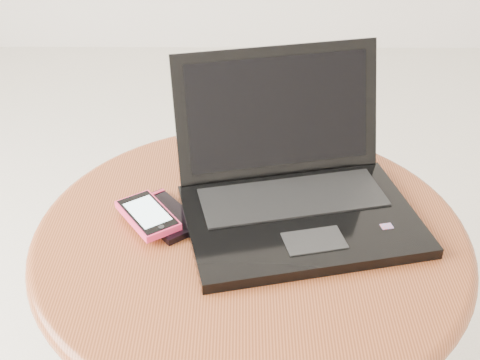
{
  "coord_description": "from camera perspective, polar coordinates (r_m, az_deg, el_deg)",
  "views": [
    {
      "loc": [
        0.1,
        -0.74,
        1.08
      ],
      "look_at": [
        0.1,
        0.04,
        0.57
      ],
      "focal_mm": 47.84,
      "sensor_mm": 36.0,
      "label": 1
    }
  ],
  "objects": [
    {
      "name": "laptop",
      "position": [
        0.96,
        4.85,
        -0.65
      ],
      "size": [
        0.39,
        0.36,
        0.21
      ],
      "color": "black",
      "rests_on": "table"
    },
    {
      "name": "table",
      "position": [
        1.01,
        0.93,
        -9.36
      ],
      "size": [
        0.64,
        0.64,
        0.51
      ],
      "color": "#4E2E16",
      "rests_on": "ground"
    },
    {
      "name": "phone_black",
      "position": [
        0.96,
        -6.68,
        -3.17
      ],
      "size": [
        0.12,
        0.13,
        0.01
      ],
      "color": "black",
      "rests_on": "table"
    },
    {
      "name": "phone_pink",
      "position": [
        0.95,
        -8.24,
        -3.11
      ],
      "size": [
        0.11,
        0.12,
        0.01
      ],
      "color": "#EA2D5D",
      "rests_on": "phone_black"
    }
  ]
}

